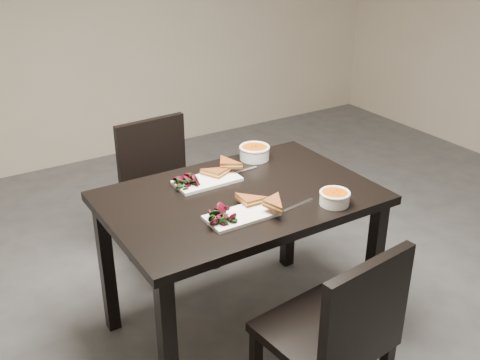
{
  "coord_description": "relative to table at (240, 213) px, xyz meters",
  "views": [
    {
      "loc": [
        -1.68,
        -1.92,
        1.88
      ],
      "look_at": [
        -0.49,
        -0.01,
        0.82
      ],
      "focal_mm": 42.05,
      "sensor_mm": 36.0,
      "label": 1
    }
  ],
  "objects": [
    {
      "name": "ground",
      "position": [
        0.49,
        0.01,
        -0.65
      ],
      "size": [
        5.0,
        5.0,
        0.0
      ],
      "primitive_type": "plane",
      "color": "#47474C",
      "rests_on": "ground"
    },
    {
      "name": "table",
      "position": [
        0.0,
        0.0,
        0.0
      ],
      "size": [
        1.2,
        0.8,
        0.75
      ],
      "color": "black",
      "rests_on": "ground"
    },
    {
      "name": "chair_near",
      "position": [
        -0.02,
        -0.71,
        -0.17
      ],
      "size": [
        0.46,
        0.46,
        0.85
      ],
      "rotation": [
        0.0,
        0.0,
        0.1
      ],
      "color": "black",
      "rests_on": "ground"
    },
    {
      "name": "chair_far",
      "position": [
        -0.04,
        0.77,
        -0.17
      ],
      "size": [
        0.45,
        0.45,
        0.85
      ],
      "rotation": [
        0.0,
        0.0,
        0.07
      ],
      "color": "black",
      "rests_on": "ground"
    },
    {
      "name": "plate_near",
      "position": [
        -0.11,
        -0.18,
        0.11
      ],
      "size": [
        0.3,
        0.15,
        0.02
      ],
      "primitive_type": "cube",
      "color": "white",
      "rests_on": "table"
    },
    {
      "name": "sandwich_near",
      "position": [
        -0.04,
        -0.17,
        0.14
      ],
      "size": [
        0.16,
        0.12,
        0.05
      ],
      "primitive_type": null,
      "rotation": [
        0.0,
        0.0,
        -0.04
      ],
      "color": "#9D4C21",
      "rests_on": "plate_near"
    },
    {
      "name": "salad_near",
      "position": [
        -0.21,
        -0.18,
        0.13
      ],
      "size": [
        0.09,
        0.08,
        0.04
      ],
      "primitive_type": null,
      "color": "black",
      "rests_on": "plate_near"
    },
    {
      "name": "soup_bowl_near",
      "position": [
        0.3,
        -0.3,
        0.13
      ],
      "size": [
        0.13,
        0.13,
        0.06
      ],
      "color": "white",
      "rests_on": "table"
    },
    {
      "name": "cutlery_near",
      "position": [
        0.15,
        -0.22,
        0.1
      ],
      "size": [
        0.18,
        0.04,
        0.0
      ],
      "primitive_type": "cube",
      "rotation": [
        0.0,
        0.0,
        0.16
      ],
      "color": "silver",
      "rests_on": "table"
    },
    {
      "name": "plate_far",
      "position": [
        -0.07,
        0.18,
        0.11
      ],
      "size": [
        0.31,
        0.15,
        0.02
      ],
      "primitive_type": "cube",
      "color": "white",
      "rests_on": "table"
    },
    {
      "name": "sandwich_far",
      "position": [
        -0.0,
        0.17,
        0.14
      ],
      "size": [
        0.19,
        0.17,
        0.05
      ],
      "primitive_type": null,
      "rotation": [
        0.0,
        0.0,
        0.44
      ],
      "color": "#9D4C21",
      "rests_on": "plate_far"
    },
    {
      "name": "salad_far",
      "position": [
        -0.17,
        0.18,
        0.14
      ],
      "size": [
        0.1,
        0.09,
        0.04
      ],
      "primitive_type": null,
      "color": "black",
      "rests_on": "plate_far"
    },
    {
      "name": "soup_bowl_far",
      "position": [
        0.28,
        0.3,
        0.14
      ],
      "size": [
        0.16,
        0.16,
        0.07
      ],
      "color": "white",
      "rests_on": "table"
    },
    {
      "name": "cutlery_far",
      "position": [
        0.14,
        0.2,
        0.1
      ],
      "size": [
        0.18,
        0.03,
        0.0
      ],
      "primitive_type": "cube",
      "rotation": [
        0.0,
        0.0,
        0.06
      ],
      "color": "silver",
      "rests_on": "table"
    }
  ]
}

